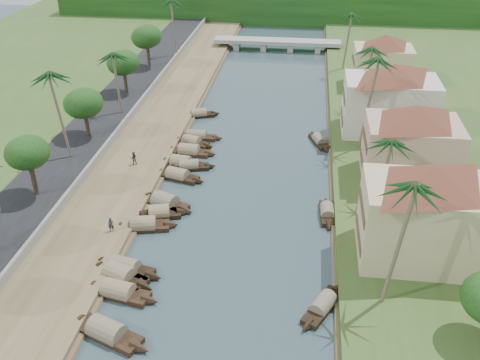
# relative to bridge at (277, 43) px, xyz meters

# --- Properties ---
(ground) EXTENTS (220.00, 220.00, 0.00)m
(ground) POSITION_rel_bridge_xyz_m (-0.00, -72.00, -1.72)
(ground) COLOR #32464C
(ground) RESTS_ON ground
(left_bank) EXTENTS (10.00, 180.00, 0.80)m
(left_bank) POSITION_rel_bridge_xyz_m (-16.00, -52.00, -1.32)
(left_bank) COLOR brown
(left_bank) RESTS_ON ground
(right_bank) EXTENTS (16.00, 180.00, 1.20)m
(right_bank) POSITION_rel_bridge_xyz_m (19.00, -52.00, -1.12)
(right_bank) COLOR #345321
(right_bank) RESTS_ON ground
(road) EXTENTS (8.00, 180.00, 1.40)m
(road) POSITION_rel_bridge_xyz_m (-24.50, -52.00, -1.02)
(road) COLOR black
(road) RESTS_ON ground
(retaining_wall) EXTENTS (0.40, 180.00, 1.10)m
(retaining_wall) POSITION_rel_bridge_xyz_m (-20.20, -52.00, -0.37)
(retaining_wall) COLOR slate
(retaining_wall) RESTS_ON left_bank
(treeline) EXTENTS (120.00, 14.00, 8.00)m
(treeline) POSITION_rel_bridge_xyz_m (-0.00, 28.00, 2.28)
(treeline) COLOR #16350E
(treeline) RESTS_ON ground
(bridge) EXTENTS (28.00, 4.00, 2.40)m
(bridge) POSITION_rel_bridge_xyz_m (0.00, 0.00, 0.00)
(bridge) COLOR gray
(bridge) RESTS_ON ground
(building_near) EXTENTS (14.85, 14.85, 10.20)m
(building_near) POSITION_rel_bridge_xyz_m (18.99, -74.00, 4.66)
(building_near) COLOR #D3B98E
(building_near) RESTS_ON right_bank
(building_mid) EXTENTS (14.11, 14.11, 9.70)m
(building_mid) POSITION_rel_bridge_xyz_m (19.99, -58.00, 4.41)
(building_mid) COLOR tan
(building_mid) RESTS_ON right_bank
(building_far) EXTENTS (15.59, 15.59, 10.20)m
(building_far) POSITION_rel_bridge_xyz_m (18.99, -44.00, 4.66)
(building_far) COLOR beige
(building_far) RESTS_ON right_bank
(building_distant) EXTENTS (12.62, 12.62, 9.20)m
(building_distant) POSITION_rel_bridge_xyz_m (19.99, -24.00, 4.16)
(building_distant) COLOR #D3B98E
(building_distant) RESTS_ON right_bank
(sampan_0) EXTENTS (9.14, 5.01, 2.37)m
(sampan_0) POSITION_rel_bridge_xyz_m (-8.66, -87.15, -1.30)
(sampan_0) COLOR black
(sampan_0) RESTS_ON ground
(sampan_1) EXTENTS (8.36, 4.92, 2.43)m
(sampan_1) POSITION_rel_bridge_xyz_m (-9.95, -79.87, -1.30)
(sampan_1) COLOR black
(sampan_1) RESTS_ON ground
(sampan_2) EXTENTS (8.65, 3.36, 2.23)m
(sampan_2) POSITION_rel_bridge_xyz_m (-9.32, -82.14, -1.31)
(sampan_2) COLOR black
(sampan_2) RESTS_ON ground
(sampan_3) EXTENTS (8.73, 3.73, 2.29)m
(sampan_3) POSITION_rel_bridge_xyz_m (-9.87, -78.71, -1.30)
(sampan_3) COLOR black
(sampan_3) RESTS_ON ground
(sampan_4) EXTENTS (8.16, 3.34, 2.26)m
(sampan_4) POSITION_rel_bridge_xyz_m (-10.06, -71.31, -1.31)
(sampan_4) COLOR black
(sampan_4) RESTS_ON ground
(sampan_5) EXTENTS (7.09, 3.56, 2.21)m
(sampan_5) POSITION_rel_bridge_xyz_m (-8.95, -68.74, -1.31)
(sampan_5) COLOR black
(sampan_5) RESTS_ON ground
(sampan_6) EXTENTS (8.33, 5.07, 2.44)m
(sampan_6) POSITION_rel_bridge_xyz_m (-8.87, -66.36, -1.30)
(sampan_6) COLOR black
(sampan_6) RESTS_ON ground
(sampan_7) EXTENTS (8.10, 3.75, 2.13)m
(sampan_7) POSITION_rel_bridge_xyz_m (-8.89, -59.79, -1.31)
(sampan_7) COLOR black
(sampan_7) RESTS_ON ground
(sampan_8) EXTENTS (7.54, 2.76, 2.28)m
(sampan_8) POSITION_rel_bridge_xyz_m (-9.24, -56.36, -1.30)
(sampan_8) COLOR black
(sampan_8) RESTS_ON ground
(sampan_9) EXTENTS (7.47, 2.86, 1.90)m
(sampan_9) POSITION_rel_bridge_xyz_m (-7.93, -57.06, -1.32)
(sampan_9) COLOR black
(sampan_9) RESTS_ON ground
(sampan_10) EXTENTS (8.19, 2.35, 2.23)m
(sampan_10) POSITION_rel_bridge_xyz_m (-8.87, -52.72, -1.31)
(sampan_10) COLOR black
(sampan_10) RESTS_ON ground
(sampan_11) EXTENTS (7.36, 3.46, 2.09)m
(sampan_11) POSITION_rel_bridge_xyz_m (-9.11, -49.83, -1.31)
(sampan_11) COLOR black
(sampan_11) RESTS_ON ground
(sampan_12) EXTENTS (8.06, 1.76, 1.95)m
(sampan_12) POSITION_rel_bridge_xyz_m (-8.74, -47.68, -1.31)
(sampan_12) COLOR black
(sampan_12) RESTS_ON ground
(sampan_13) EXTENTS (7.17, 3.66, 1.97)m
(sampan_13) POSITION_rel_bridge_xyz_m (-10.05, -39.43, -1.31)
(sampan_13) COLOR black
(sampan_13) RESTS_ON ground
(sampan_14) EXTENTS (4.87, 7.58, 1.93)m
(sampan_14) POSITION_rel_bridge_xyz_m (9.59, -81.57, -1.32)
(sampan_14) COLOR black
(sampan_14) RESTS_ON ground
(sampan_15) EXTENTS (1.86, 7.04, 1.91)m
(sampan_15) POSITION_rel_bridge_xyz_m (10.22, -66.09, -1.32)
(sampan_15) COLOR black
(sampan_15) RESTS_ON ground
(sampan_16) EXTENTS (3.84, 7.26, 1.83)m
(sampan_16) POSITION_rel_bridge_xyz_m (9.33, -46.95, -1.32)
(sampan_16) COLOR black
(sampan_16) RESTS_ON ground
(canoe_1) EXTENTS (5.07, 1.34, 0.81)m
(canoe_1) POSITION_rel_bridge_xyz_m (-9.70, -69.91, -1.62)
(canoe_1) COLOR black
(canoe_1) RESTS_ON ground
(canoe_2) EXTENTS (5.92, 3.79, 0.91)m
(canoe_2) POSITION_rel_bridge_xyz_m (-10.17, -56.47, -1.62)
(canoe_2) COLOR black
(canoe_2) RESTS_ON ground
(palm_0) EXTENTS (3.20, 3.20, 13.59)m
(palm_0) POSITION_rel_bridge_xyz_m (15.00, -81.10, 11.20)
(palm_0) COLOR #6B6047
(palm_0) RESTS_ON ground
(palm_1) EXTENTS (3.20, 3.20, 9.61)m
(palm_1) POSITION_rel_bridge_xyz_m (16.00, -64.66, 7.37)
(palm_1) COLOR #6B6047
(palm_1) RESTS_ON ground
(palm_2) EXTENTS (3.20, 3.20, 14.12)m
(palm_2) POSITION_rel_bridge_xyz_m (15.00, -49.84, 11.72)
(palm_2) COLOR #6B6047
(palm_2) RESTS_ON ground
(palm_3) EXTENTS (3.20, 3.20, 11.49)m
(palm_3) POSITION_rel_bridge_xyz_m (16.00, -35.62, 9.19)
(palm_3) COLOR #6B6047
(palm_3) RESTS_ON ground
(palm_5) EXTENTS (3.20, 3.20, 13.08)m
(palm_5) POSITION_rel_bridge_xyz_m (-24.00, -58.15, 10.92)
(palm_5) COLOR #6B6047
(palm_5) RESTS_ON ground
(palm_6) EXTENTS (3.20, 3.20, 10.96)m
(palm_6) POSITION_rel_bridge_xyz_m (-22.00, -42.41, 8.87)
(palm_6) COLOR #6B6047
(palm_6) RESTS_ON ground
(palm_7) EXTENTS (3.20, 3.20, 12.06)m
(palm_7) POSITION_rel_bridge_xyz_m (14.00, -15.01, 9.73)
(palm_7) COLOR #6B6047
(palm_7) RESTS_ON ground
(palm_8) EXTENTS (3.20, 3.20, 12.60)m
(palm_8) POSITION_rel_bridge_xyz_m (-20.50, -10.90, 10.44)
(palm_8) COLOR #6B6047
(palm_8) RESTS_ON ground
(tree_2) EXTENTS (4.66, 4.66, 7.39)m
(tree_2) POSITION_rel_bridge_xyz_m (-24.00, -67.84, 5.05)
(tree_2) COLOR #483629
(tree_2) RESTS_ON ground
(tree_3) EXTENTS (5.02, 5.02, 6.97)m
(tree_3) POSITION_rel_bridge_xyz_m (-24.00, -51.27, 4.51)
(tree_3) COLOR #483629
(tree_3) RESTS_ON ground
(tree_4) EXTENTS (4.94, 4.94, 7.26)m
(tree_4) POSITION_rel_bridge_xyz_m (-24.00, -33.44, 4.82)
(tree_4) COLOR #483629
(tree_4) RESTS_ON ground
(tree_5) EXTENTS (5.23, 5.23, 7.96)m
(tree_5) POSITION_rel_bridge_xyz_m (-24.00, -18.92, 5.40)
(tree_5) COLOR #483629
(tree_5) RESTS_ON ground
(tree_6) EXTENTS (3.97, 3.97, 6.96)m
(tree_6) POSITION_rel_bridge_xyz_m (24.00, -42.53, 4.68)
(tree_6) COLOR #483629
(tree_6) RESTS_ON ground
(person_near) EXTENTS (0.71, 0.58, 1.69)m
(person_near) POSITION_rel_bridge_xyz_m (-12.96, -73.28, -0.08)
(person_near) COLOR #282A30
(person_near) RESTS_ON left_bank
(person_far) EXTENTS (1.06, 0.96, 1.79)m
(person_far) POSITION_rel_bridge_xyz_m (-15.14, -58.06, -0.03)
(person_far) COLOR #383327
(person_far) RESTS_ON left_bank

